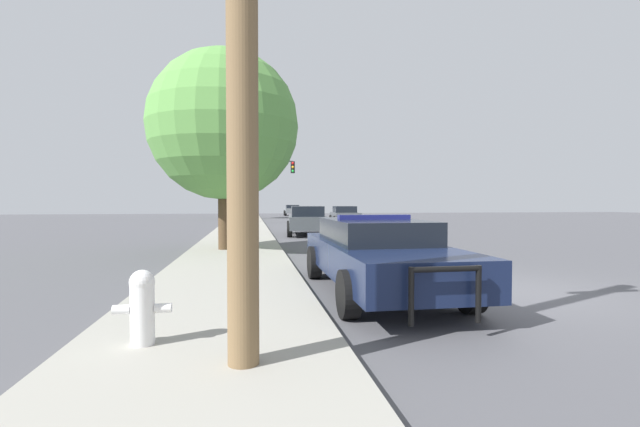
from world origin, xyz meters
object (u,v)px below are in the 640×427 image
at_px(car_background_distant, 292,210).
at_px(fire_hydrant, 142,305).
at_px(tree_sidewalk_far, 249,169).
at_px(traffic_light, 263,177).
at_px(tree_sidewalk_near, 224,125).
at_px(car_background_oncoming, 345,215).
at_px(police_car, 377,252).
at_px(car_background_midblock, 307,220).

bearing_deg(car_background_distant, fire_hydrant, -95.48).
relative_size(car_background_distant, tree_sidewalk_far, 0.57).
distance_m(traffic_light, car_background_distant, 19.97).
bearing_deg(tree_sidewalk_near, tree_sidewalk_far, 88.54).
distance_m(car_background_oncoming, car_background_distant, 22.32).
bearing_deg(car_background_oncoming, police_car, 83.10).
height_order(car_background_midblock, tree_sidewalk_far, tree_sidewalk_far).
distance_m(police_car, car_background_distant, 44.57).
distance_m(fire_hydrant, car_background_oncoming, 26.19).
bearing_deg(fire_hydrant, tree_sidewalk_near, 87.98).
xyz_separation_m(police_car, car_background_midblock, (0.51, 13.68, 0.03)).
distance_m(police_car, tree_sidewalk_far, 35.96).
height_order(traffic_light, tree_sidewalk_near, tree_sidewalk_near).
height_order(police_car, car_background_distant, police_car).
height_order(fire_hydrant, tree_sidewalk_near, tree_sidewalk_near).
bearing_deg(car_background_oncoming, traffic_light, -23.04).
bearing_deg(fire_hydrant, police_car, 38.70).
distance_m(traffic_light, tree_sidewalk_near, 18.67).
relative_size(police_car, traffic_light, 1.12).
height_order(fire_hydrant, traffic_light, traffic_light).
bearing_deg(fire_hydrant, car_background_distant, 82.46).
height_order(car_background_midblock, tree_sidewalk_near, tree_sidewalk_near).
bearing_deg(police_car, car_background_distant, -93.56).
relative_size(police_car, car_background_midblock, 1.25).
relative_size(fire_hydrant, traffic_light, 0.17).
bearing_deg(car_background_oncoming, car_background_midblock, 69.90).
bearing_deg(car_background_midblock, fire_hydrant, -98.84).
distance_m(fire_hydrant, tree_sidewalk_near, 10.02).
bearing_deg(tree_sidewalk_far, traffic_light, -84.12).
distance_m(traffic_light, tree_sidewalk_far, 10.63).
bearing_deg(fire_hydrant, car_background_oncoming, 72.58).
bearing_deg(police_car, traffic_light, -86.97).
xyz_separation_m(traffic_light, car_background_midblock, (1.83, -11.46, -2.81)).
distance_m(police_car, car_background_oncoming, 22.64).
bearing_deg(tree_sidewalk_near, car_background_oncoming, 64.35).
xyz_separation_m(car_background_midblock, tree_sidewalk_far, (-2.91, 21.94, 4.22)).
relative_size(police_car, fire_hydrant, 6.68).
relative_size(fire_hydrant, tree_sidewalk_far, 0.12).
relative_size(police_car, car_background_distant, 1.34).
bearing_deg(tree_sidewalk_far, tree_sidewalk_near, -91.46).
relative_size(car_background_midblock, tree_sidewalk_far, 0.61).
xyz_separation_m(car_background_distant, car_background_midblock, (-2.27, -30.80, 0.06)).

